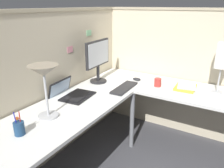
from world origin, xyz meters
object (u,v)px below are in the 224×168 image
computer_mouse (137,79)px  pen_cup (19,128)px  desk_lamp_paper (223,57)px  coffee_mug (158,82)px  laptop (70,93)px  monitor (98,58)px  keyboard (124,88)px  book_stack (186,86)px  desk_lamp_dome (44,75)px

computer_mouse → pen_cup: 1.54m
desk_lamp_paper → coffee_mug: 0.71m
computer_mouse → laptop: bearing=153.7°
coffee_mug → monitor: bearing=108.3°
keyboard → book_stack: size_ratio=1.41×
monitor → coffee_mug: bearing=-71.7°
monitor → computer_mouse: size_ratio=4.81×
laptop → desk_lamp_paper: desk_lamp_paper is taller
book_stack → pen_cup: bearing=152.9°
monitor → computer_mouse: bearing=-52.7°
coffee_mug → book_stack: bearing=-70.3°
monitor → laptop: size_ratio=1.22×
monitor → book_stack: 1.05m
desk_lamp_paper → keyboard: bearing=114.7°
laptop → coffee_mug: size_ratio=4.29×
monitor → laptop: 0.57m
computer_mouse → desk_lamp_dome: (-1.23, 0.24, 0.35)m
keyboard → desk_lamp_dome: 0.99m
desk_lamp_paper → coffee_mug: (-0.15, 0.61, -0.34)m
pen_cup → desk_lamp_paper: (1.61, -1.12, 0.33)m
monitor → desk_lamp_dome: monitor is taller
desk_lamp_paper → book_stack: bearing=97.8°
desk_lamp_paper → monitor: bearing=106.1°
computer_mouse → monitor: bearing=127.3°
desk_lamp_dome → computer_mouse: bearing=-11.2°
desk_lamp_paper → coffee_mug: desk_lamp_paper is taller
monitor → laptop: bearing=178.6°
computer_mouse → desk_lamp_paper: 0.97m
book_stack → coffee_mug: coffee_mug is taller
monitor → book_stack: size_ratio=1.64×
keyboard → desk_lamp_dome: desk_lamp_dome is taller
computer_mouse → desk_lamp_dome: 1.30m
computer_mouse → book_stack: size_ratio=0.34×
monitor → desk_lamp_dome: (-0.94, -0.13, 0.07)m
desk_lamp_dome → desk_lamp_paper: desk_lamp_paper is taller
laptop → computer_mouse: size_ratio=3.96×
computer_mouse → book_stack: bearing=-86.2°
keyboard → book_stack: 0.69m
computer_mouse → book_stack: 0.59m
monitor → pen_cup: (-1.24, -0.16, -0.24)m
monitor → coffee_mug: size_ratio=5.21×
monitor → desk_lamp_paper: size_ratio=0.94×
laptop → desk_lamp_paper: 1.59m
monitor → desk_lamp_dome: 0.95m
desk_lamp_dome → coffee_mug: 1.32m
keyboard → laptop: bearing=137.4°
pen_cup → coffee_mug: pen_cup is taller
keyboard → coffee_mug: size_ratio=4.48×
computer_mouse → desk_lamp_dome: desk_lamp_dome is taller
monitor → computer_mouse: monitor is taller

